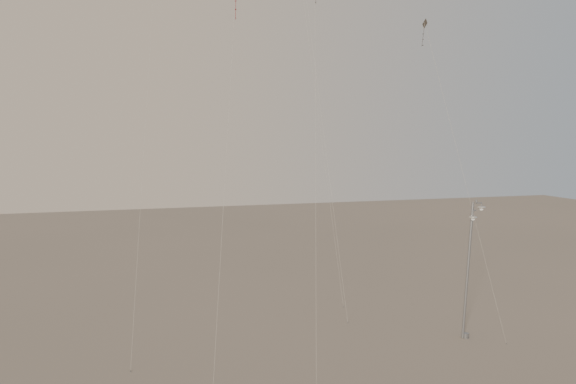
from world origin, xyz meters
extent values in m
cylinder|color=#96989E|center=(9.60, 5.47, 0.15)|extent=(0.44, 0.44, 0.30)
cylinder|color=#96989E|center=(9.60, 5.47, 4.54)|extent=(0.64, 0.18, 9.08)
cylinder|color=#96989E|center=(10.07, 5.47, 9.13)|extent=(0.14, 0.14, 0.18)
cylinder|color=#96989E|center=(10.31, 5.52, 8.98)|extent=(0.50, 0.17, 0.07)
cylinder|color=#96989E|center=(10.56, 5.57, 8.83)|extent=(0.06, 0.06, 0.30)
ellipsoid|color=beige|center=(10.56, 5.57, 8.68)|extent=(0.52, 0.52, 0.18)
cylinder|color=#96989E|center=(9.84, 5.28, 8.53)|extent=(0.51, 0.44, 0.07)
cylinder|color=#96989E|center=(9.61, 5.09, 8.33)|extent=(0.06, 0.06, 0.40)
ellipsoid|color=beige|center=(9.61, 5.09, 8.13)|extent=(0.52, 0.52, 0.18)
cylinder|color=beige|center=(-10.35, 11.98, 15.54)|extent=(3.03, 11.84, 30.99)
cylinder|color=#96989E|center=(-11.86, 6.06, 0.05)|extent=(0.06, 0.06, 0.10)
cylinder|color=beige|center=(-0.62, 6.60, 12.65)|extent=(5.23, 15.70, 25.21)
cylinder|color=beige|center=(2.27, 14.82, 17.75)|extent=(1.87, 8.87, 35.41)
cylinder|color=#96989E|center=(3.20, 10.39, 0.05)|extent=(0.06, 0.06, 0.10)
cylinder|color=maroon|center=(-5.64, 5.86, 20.58)|extent=(0.03, 0.23, 1.47)
cylinder|color=beige|center=(-6.80, 3.43, 10.85)|extent=(2.31, 4.58, 21.60)
cube|color=#2C2925|center=(8.71, 10.19, 21.22)|extent=(0.23, 0.78, 0.75)
cylinder|color=#2C2925|center=(8.57, 10.15, 20.26)|extent=(0.20, 0.07, 1.26)
cylinder|color=beige|center=(10.06, 6.93, 10.64)|extent=(2.71, 6.52, 21.18)
cylinder|color=#96989E|center=(11.41, 3.68, 0.05)|extent=(0.06, 0.06, 0.10)
cylinder|color=beige|center=(2.83, 15.59, 14.16)|extent=(2.89, 3.46, 28.23)
cylinder|color=#96989E|center=(4.27, 13.87, 0.05)|extent=(0.06, 0.06, 0.10)
camera|label=1|loc=(-11.88, -25.87, 13.31)|focal=35.00mm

